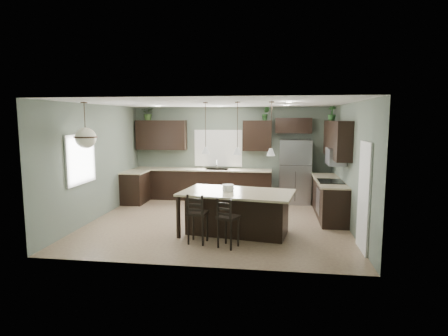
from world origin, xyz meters
TOP-DOWN VIEW (x-y plane):
  - ground at (0.00, 0.00)m, footprint 6.00×6.00m
  - pantry_door at (2.98, -1.55)m, footprint 0.04×0.82m
  - window_back at (-0.40, 2.73)m, footprint 1.35×0.02m
  - window_left at (-2.98, -0.80)m, footprint 0.02×1.10m
  - left_return_cabs at (-2.70, 1.70)m, footprint 0.60×0.90m
  - left_return_countertop at (-2.68, 1.70)m, footprint 0.66×0.96m
  - back_lower_cabs at (-0.85, 2.45)m, footprint 4.20×0.60m
  - back_countertop at (-0.85, 2.43)m, footprint 4.20×0.66m
  - sink_inset at (-0.40, 2.43)m, footprint 0.70×0.45m
  - faucet at (-0.40, 2.40)m, footprint 0.02×0.02m
  - back_upper_left at (-2.15, 2.58)m, footprint 1.55×0.34m
  - back_upper_right at (0.80, 2.58)m, footprint 0.85×0.34m
  - fridge_header at (1.85, 2.58)m, footprint 1.05×0.34m
  - right_lower_cabs at (2.70, 0.87)m, footprint 0.60×2.35m
  - right_countertop at (2.68, 0.87)m, footprint 0.66×2.35m
  - cooktop at (2.68, 0.60)m, footprint 0.58×0.75m
  - wall_oven_front at (2.40, 0.60)m, footprint 0.01×0.72m
  - right_upper_cabs at (2.83, 0.87)m, footprint 0.34×2.35m
  - microwave at (2.78, 0.60)m, footprint 0.40×0.75m
  - refrigerator at (1.92, 2.35)m, footprint 0.90×0.74m
  - kitchen_island at (0.56, -0.90)m, footprint 2.51×1.67m
  - serving_dish at (0.36, -0.86)m, footprint 0.24×0.24m
  - bar_stool_left at (-0.15, -1.57)m, footprint 0.41×0.41m
  - bar_stool_center at (0.48, -1.73)m, footprint 0.47×0.47m
  - pendant_left at (-0.13, -0.78)m, footprint 0.17×0.17m
  - pendant_center at (0.56, -0.90)m, footprint 0.17×0.17m
  - pendant_right at (1.25, -1.01)m, footprint 0.17×0.17m
  - chandelier at (-2.60, -1.23)m, footprint 0.48×0.48m
  - plant_back_left at (-2.54, 2.55)m, footprint 0.46×0.42m
  - plant_back_right at (1.04, 2.55)m, footprint 0.22×0.18m
  - plant_right_wall at (2.80, 1.64)m, footprint 0.28×0.28m
  - room_shell at (0.00, 0.00)m, footprint 6.00×6.00m

SIDE VIEW (x-z plane):
  - ground at x=0.00m, z-range 0.00..0.00m
  - left_return_cabs at x=-2.70m, z-range 0.00..0.90m
  - back_lower_cabs at x=-0.85m, z-range 0.00..0.90m
  - right_lower_cabs at x=2.70m, z-range 0.00..0.90m
  - wall_oven_front at x=2.40m, z-range 0.15..0.75m
  - kitchen_island at x=0.56m, z-range 0.00..0.92m
  - bar_stool_center at x=0.48m, z-range 0.00..0.97m
  - bar_stool_left at x=-0.15m, z-range 0.00..1.01m
  - left_return_countertop at x=-2.68m, z-range 0.90..0.94m
  - back_countertop at x=-0.85m, z-range 0.90..0.94m
  - right_countertop at x=2.68m, z-range 0.90..0.94m
  - refrigerator at x=1.92m, z-range 0.00..1.85m
  - sink_inset at x=-0.40m, z-range 0.93..0.94m
  - cooktop at x=2.68m, z-range 0.93..0.95m
  - serving_dish at x=0.36m, z-range 0.92..1.06m
  - pantry_door at x=2.98m, z-range 0.00..2.04m
  - faucet at x=-0.40m, z-range 0.94..1.22m
  - window_back at x=-0.40m, z-range 1.05..2.05m
  - window_left at x=-2.98m, z-range 1.05..2.05m
  - microwave at x=2.78m, z-range 1.35..1.75m
  - room_shell at x=0.00m, z-range -1.30..4.70m
  - back_upper_left at x=-2.15m, z-range 1.50..2.40m
  - back_upper_right at x=0.80m, z-range 1.50..2.40m
  - right_upper_cabs at x=2.83m, z-range 1.50..2.40m
  - fridge_header at x=1.85m, z-range 2.02..2.48m
  - pendant_left at x=-0.13m, z-range 1.70..2.80m
  - pendant_center at x=0.56m, z-range 1.70..2.80m
  - pendant_right at x=1.25m, z-range 1.70..2.80m
  - chandelier at x=-2.60m, z-range 1.83..2.80m
  - plant_right_wall at x=2.80m, z-range 2.40..2.79m
  - plant_back_right at x=1.04m, z-range 2.40..2.80m
  - plant_back_left at x=-2.54m, z-range 2.40..2.84m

